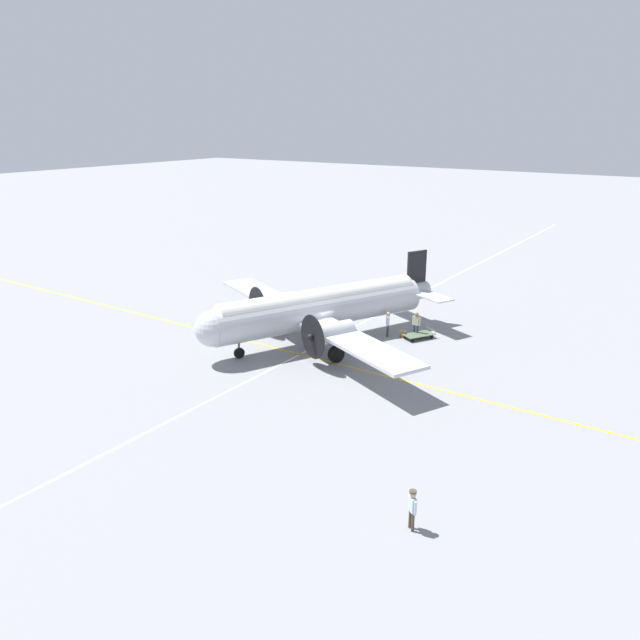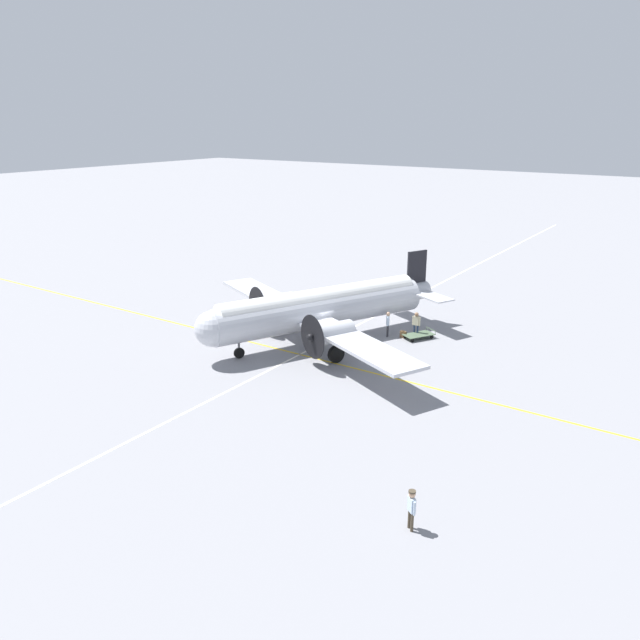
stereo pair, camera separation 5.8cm
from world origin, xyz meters
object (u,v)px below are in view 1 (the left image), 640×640
Objects in this scene: airliner_main at (315,309)px; suitcase_near_door at (403,334)px; passenger_boarding at (416,322)px; ramp_agent at (388,321)px; crew_foreground at (412,505)px; baggage_cart at (419,335)px.

suitcase_near_door is (4.55, 4.28, -2.18)m from airliner_main.
suitcase_near_door is (-0.64, -0.70, -0.86)m from passenger_boarding.
ramp_agent reaches higher than suitcase_near_door.
passenger_boarding reaches higher than crew_foreground.
baggage_cart is at bearing 152.35° from crew_foreground.
passenger_boarding is (5.19, 4.97, -1.32)m from airliner_main.
passenger_boarding is at bearing -94.07° from baggage_cart.
baggage_cart is (2.04, 0.81, -0.82)m from ramp_agent.
ramp_agent is 3.48× the size of suitcase_near_door.
crew_foreground is 0.93× the size of passenger_boarding.
ramp_agent reaches higher than baggage_cart.
airliner_main is at bearing 41.97° from passenger_boarding.
airliner_main is 6.61m from suitcase_near_door.
airliner_main is 41.64× the size of suitcase_near_door.
passenger_boarding is 1.28m from suitcase_near_door.
passenger_boarding is at bearing 152.92° from crew_foreground.
ramp_agent reaches higher than passenger_boarding.
crew_foreground is (14.64, -14.83, -1.37)m from airliner_main.
passenger_boarding is 1.00× the size of ramp_agent.
crew_foreground is 21.82m from ramp_agent.
airliner_main reaches higher than baggage_cart.
crew_foreground reaches higher than suitcase_near_door.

